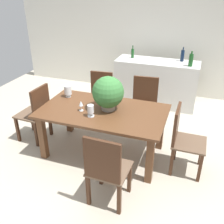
# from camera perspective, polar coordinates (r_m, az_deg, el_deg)

# --- Properties ---
(ground_plane) EXTENTS (7.04, 7.04, 0.00)m
(ground_plane) POSITION_cam_1_polar(r_m,az_deg,el_deg) (4.33, -0.86, -7.30)
(ground_plane) COLOR #BCB29E
(back_wall) EXTENTS (6.40, 0.10, 2.60)m
(back_wall) POSITION_cam_1_polar(r_m,az_deg,el_deg) (6.18, 7.76, 16.31)
(back_wall) COLOR silver
(back_wall) RESTS_ON ground
(dining_table) EXTENTS (1.86, 1.06, 0.76)m
(dining_table) POSITION_cam_1_polar(r_m,az_deg,el_deg) (3.83, -2.00, -1.10)
(dining_table) COLOR brown
(dining_table) RESTS_ON ground
(chair_far_right) EXTENTS (0.52, 0.48, 0.96)m
(chair_far_right) POSITION_cam_1_polar(r_m,az_deg,el_deg) (4.61, 7.16, 2.47)
(chair_far_right) COLOR #422616
(chair_far_right) RESTS_ON ground
(chair_near_right) EXTENTS (0.48, 0.47, 1.00)m
(chair_near_right) POSITION_cam_1_polar(r_m,az_deg,el_deg) (3.00, -1.35, -12.34)
(chair_near_right) COLOR #422616
(chair_near_right) RESTS_ON ground
(chair_foot_end) EXTENTS (0.45, 0.46, 0.97)m
(chair_foot_end) POSITION_cam_1_polar(r_m,az_deg,el_deg) (3.68, 15.39, -5.32)
(chair_foot_end) COLOR #422616
(chair_foot_end) RESTS_ON ground
(chair_head_end) EXTENTS (0.49, 0.48, 0.97)m
(chair_head_end) POSITION_cam_1_polar(r_m,az_deg,el_deg) (4.39, -16.38, 0.21)
(chair_head_end) COLOR #422616
(chair_head_end) RESTS_ON ground
(chair_far_left) EXTENTS (0.49, 0.44, 0.96)m
(chair_far_left) POSITION_cam_1_polar(r_m,az_deg,el_deg) (4.82, -2.55, 3.84)
(chair_far_left) COLOR #422616
(chair_far_left) RESTS_ON ground
(flower_centerpiece) EXTENTS (0.46, 0.46, 0.51)m
(flower_centerpiece) POSITION_cam_1_polar(r_m,az_deg,el_deg) (3.69, -0.88, 4.30)
(flower_centerpiece) COLOR gray
(flower_centerpiece) RESTS_ON dining_table
(crystal_vase_left) EXTENTS (0.10, 0.10, 0.17)m
(crystal_vase_left) POSITION_cam_1_polar(r_m,az_deg,el_deg) (3.57, -4.76, 0.49)
(crystal_vase_left) COLOR silver
(crystal_vase_left) RESTS_ON dining_table
(crystal_vase_center_near) EXTENTS (0.12, 0.12, 0.19)m
(crystal_vase_center_near) POSITION_cam_1_polar(r_m,az_deg,el_deg) (4.22, -9.77, 4.76)
(crystal_vase_center_near) COLOR silver
(crystal_vase_center_near) RESTS_ON dining_table
(wine_glass) EXTENTS (0.06, 0.06, 0.16)m
(wine_glass) POSITION_cam_1_polar(r_m,az_deg,el_deg) (3.74, -6.91, 1.82)
(wine_glass) COLOR silver
(wine_glass) RESTS_ON dining_table
(kitchen_counter) EXTENTS (1.71, 0.60, 0.96)m
(kitchen_counter) POSITION_cam_1_polar(r_m,az_deg,el_deg) (5.64, 9.71, 6.39)
(kitchen_counter) COLOR silver
(kitchen_counter) RESTS_ON ground
(wine_bottle_clear) EXTENTS (0.08, 0.08, 0.29)m
(wine_bottle_clear) POSITION_cam_1_polar(r_m,az_deg,el_deg) (5.26, 17.11, 10.99)
(wine_bottle_clear) COLOR #194C1E
(wine_bottle_clear) RESTS_ON kitchen_counter
(wine_bottle_dark) EXTENTS (0.07, 0.07, 0.29)m
(wine_bottle_dark) POSITION_cam_1_polar(r_m,az_deg,el_deg) (5.56, 15.36, 11.99)
(wine_bottle_dark) COLOR #0F1E38
(wine_bottle_dark) RESTS_ON kitchen_counter
(wine_bottle_amber) EXTENTS (0.06, 0.06, 0.26)m
(wine_bottle_amber) POSITION_cam_1_polar(r_m,az_deg,el_deg) (5.64, 4.60, 12.91)
(wine_bottle_amber) COLOR #194C1E
(wine_bottle_amber) RESTS_ON kitchen_counter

